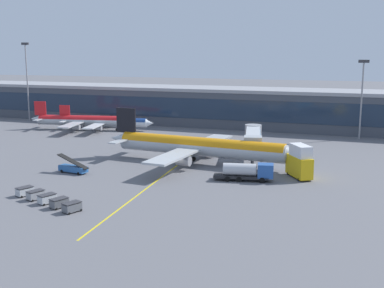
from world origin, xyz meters
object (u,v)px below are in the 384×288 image
(fuel_tanker, at_px, (248,171))
(baggage_cart_2, at_px, (47,199))
(catering_lift, at_px, (300,162))
(belt_loader, at_px, (73,168))
(main_airliner, at_px, (198,146))
(baggage_cart_0, at_px, (25,191))
(commuter_jet_near, at_px, (104,122))
(commuter_jet_far, at_px, (83,120))
(baggage_cart_4, at_px, (72,207))
(baggage_cart_1, at_px, (36,195))
(baggage_cart_3, at_px, (59,203))

(fuel_tanker, bearing_deg, baggage_cart_2, -136.90)
(catering_lift, bearing_deg, belt_loader, -164.72)
(main_airliner, distance_m, baggage_cart_2, 36.89)
(fuel_tanker, bearing_deg, catering_lift, 32.87)
(baggage_cart_0, relative_size, commuter_jet_near, 0.10)
(belt_loader, relative_size, commuter_jet_far, 0.21)
(fuel_tanker, relative_size, belt_loader, 1.58)
(baggage_cart_0, height_order, baggage_cart_2, same)
(fuel_tanker, bearing_deg, baggage_cart_4, -126.92)
(fuel_tanker, height_order, baggage_cart_0, fuel_tanker)
(main_airliner, height_order, catering_lift, main_airliner)
(catering_lift, xyz_separation_m, commuter_jet_far, (-70.17, 36.47, -0.17))
(belt_loader, relative_size, catering_lift, 0.99)
(catering_lift, xyz_separation_m, commuter_jet_near, (-63.82, 37.95, -0.56))
(belt_loader, bearing_deg, baggage_cart_1, -75.40)
(catering_lift, relative_size, baggage_cart_3, 2.34)
(belt_loader, bearing_deg, baggage_cart_0, -84.78)
(commuter_jet_near, bearing_deg, baggage_cart_2, -66.48)
(baggage_cart_1, bearing_deg, baggage_cart_2, -20.29)
(baggage_cart_0, bearing_deg, commuter_jet_far, 114.98)
(catering_lift, distance_m, commuter_jet_far, 79.08)
(catering_lift, bearing_deg, fuel_tanker, -147.13)
(fuel_tanker, bearing_deg, baggage_cart_1, -141.34)
(catering_lift, distance_m, baggage_cart_3, 44.03)
(belt_loader, height_order, baggage_cart_4, belt_loader)
(baggage_cart_1, xyz_separation_m, baggage_cart_4, (9.00, -3.33, 0.00))
(commuter_jet_far, bearing_deg, baggage_cart_0, -65.02)
(baggage_cart_1, distance_m, baggage_cart_4, 9.60)
(main_airliner, bearing_deg, baggage_cart_0, -120.02)
(baggage_cart_3, xyz_separation_m, commuter_jet_near, (-32.45, 68.75, 1.72))
(belt_loader, bearing_deg, baggage_cart_3, -61.61)
(main_airliner, distance_m, baggage_cart_4, 37.45)
(baggage_cart_3, height_order, baggage_cart_4, same)
(fuel_tanker, distance_m, belt_loader, 33.84)
(baggage_cart_0, relative_size, baggage_cart_1, 1.00)
(baggage_cart_2, bearing_deg, baggage_cart_3, -20.29)
(commuter_jet_near, bearing_deg, fuel_tanker, -38.17)
(baggage_cart_1, height_order, baggage_cart_4, same)
(fuel_tanker, height_order, catering_lift, catering_lift)
(baggage_cart_3, bearing_deg, baggage_cart_1, 159.71)
(baggage_cart_2, xyz_separation_m, commuter_jet_near, (-29.45, 67.64, 1.72))
(fuel_tanker, relative_size, baggage_cart_3, 3.67)
(baggage_cart_3, xyz_separation_m, baggage_cart_4, (3.00, -1.11, 0.00))
(main_airliner, xyz_separation_m, fuel_tanker, (13.17, -10.34, -1.95))
(catering_lift, height_order, baggage_cart_2, catering_lift)
(belt_loader, bearing_deg, catering_lift, 15.28)
(baggage_cart_0, height_order, baggage_cart_3, same)
(commuter_jet_far, bearing_deg, belt_loader, -59.40)
(baggage_cart_1, height_order, baggage_cart_3, same)
(belt_loader, xyz_separation_m, baggage_cart_1, (4.47, -17.15, -0.21))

